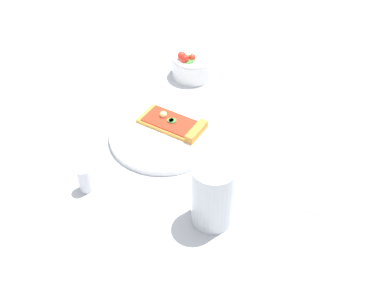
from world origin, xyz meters
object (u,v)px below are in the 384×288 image
Objects in this scene: salad_bowl at (193,65)px; paper_napkin at (305,183)px; pizza_slice_main at (176,124)px; soda_glass at (213,197)px; pepper_shaker at (84,177)px; plate at (165,134)px.

salad_bowl is 0.79× the size of paper_napkin.
salad_bowl reaches higher than pizza_slice_main.
soda_glass reaches higher than paper_napkin.
pizza_slice_main is at bearing -0.32° from salad_bowl.
pepper_shaker is (0.09, -0.44, 0.03)m from paper_napkin.
pizza_slice_main is 1.18× the size of paper_napkin.
paper_napkin is (0.35, 0.29, -0.03)m from salad_bowl.
paper_napkin is (-0.12, 0.18, -0.06)m from soda_glass.
plate is at bearing -147.27° from soda_glass.
paper_napkin is at bearing 72.94° from plate.
pepper_shaker is (-0.03, -0.26, -0.03)m from soda_glass.
plate is at bearing 146.42° from pepper_shaker.
soda_glass is at bearing 32.73° from plate.
salad_bowl is 0.83× the size of soda_glass.
soda_glass is (0.24, 0.12, 0.04)m from pizza_slice_main.
paper_napkin is 2.04× the size of pepper_shaker.
salad_bowl reaches higher than pepper_shaker.
salad_bowl is 1.61× the size of pepper_shaker.
pizza_slice_main is at bearing 137.67° from plate.
pepper_shaker reaches higher than plate.
paper_napkin is (0.12, 0.29, -0.02)m from pizza_slice_main.
plate is 3.60× the size of pepper_shaker.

